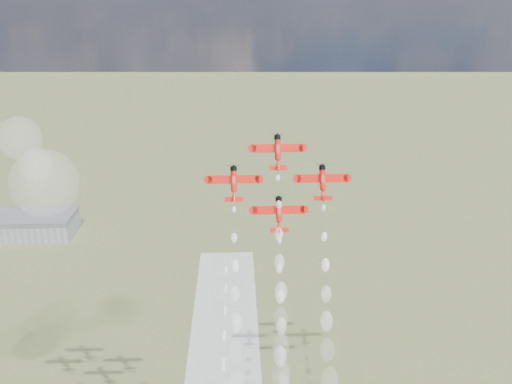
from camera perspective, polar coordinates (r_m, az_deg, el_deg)
The scene contains 8 objects.
hangar at distance 362.25m, azimuth -22.42°, elevation -3.19°, with size 50.00×28.00×13.00m.
plane_lead at distance 146.75m, azimuth 2.30°, elevation 4.29°, with size 13.77×6.83×9.16m.
plane_left at distance 145.18m, azimuth -2.36°, elevation 0.97°, with size 13.77×6.83×9.16m.
plane_right at distance 147.02m, azimuth 7.03°, elevation 1.09°, with size 13.77×6.83×9.16m.
plane_slot at distance 144.95m, azimuth 2.43°, elevation -2.27°, with size 13.77×6.83×9.16m.
smoke_trail_lead at distance 147.05m, azimuth 2.58°, elevation -14.86°, with size 5.10×25.30×49.81m.
smoke_trail_left at distance 148.51m, azimuth -2.11°, elevation -18.30°, with size 5.17×25.42×50.97m.
smoke_trail_right at distance 149.78m, azimuth 7.65°, elevation -18.00°, with size 5.10×26.47×50.89m.
Camera 1 is at (6.29, -131.09, 142.51)m, focal length 38.00 mm.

